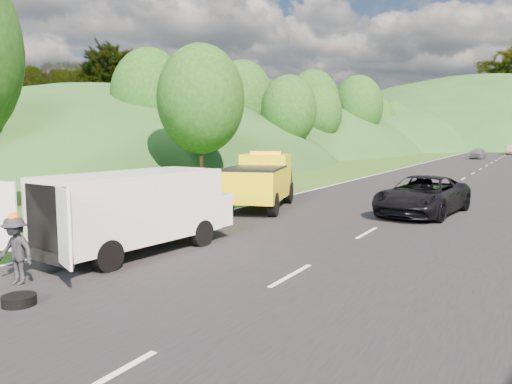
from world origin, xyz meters
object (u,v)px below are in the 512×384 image
Objects in this scene: passing_suv at (422,215)px; worker at (18,285)px; white_van at (138,208)px; woman at (154,229)px; child at (145,246)px; suitcase at (146,219)px; tow_truck at (261,181)px; spare_tire at (19,306)px.

worker is at bearing -105.20° from passing_suv.
white_van reaches higher than woman.
child is 1.62× the size of suitcase.
child is at bearing -103.00° from tow_truck.
white_van reaches higher than passing_suv.
white_van is 10.25× the size of spare_tire.
child is 3.14m from suitcase.
white_van is at bearing 80.86° from worker.
suitcase is 0.96× the size of spare_tire.
tow_truck is 13.95m from spare_tire.
child is at bearing 126.17° from white_van.
woman reaches higher than spare_tire.
white_van is 4.36× the size of worker.
woman is at bearing 112.43° from spare_tire.
woman is 6.88m from worker.
tow_truck is 7.17m from passing_suv.
spare_tire is (1.08, -4.57, -1.32)m from white_van.
white_van is at bearing 103.30° from spare_tire.
woman is 8.12m from spare_tire.
tow_truck is at bearing 99.01° from spare_tire.
worker is 0.27× the size of passing_suv.
white_van is at bearing -50.86° from suitcase.
tow_truck reaches higher than spare_tire.
passing_suv reaches higher than suitcase.
tow_truck is at bearing -157.45° from passing_suv.
suitcase is at bearing 171.29° from child.
white_van is 1.16× the size of passing_suv.
child is 4.49m from worker.
worker is (0.87, -12.85, -1.27)m from tow_truck.
tow_truck is 6.27m from suitcase.
white_van reaches higher than spare_tire.
white_van is 10.62× the size of suitcase.
woman is at bearing -115.81° from tow_truck.
child is 12.01m from passing_suv.
worker is at bearing 173.11° from woman.
tow_truck is 6.40m from woman.
white_van is (1.10, -9.15, 0.05)m from tow_truck.
passing_suv is (7.71, 8.15, 0.00)m from woman.
child is 0.67× the size of worker.
worker reaches higher than child.
woman is at bearing -18.89° from suitcase.
tow_truck is 4.11× the size of worker.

